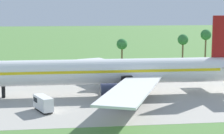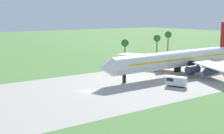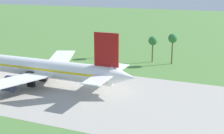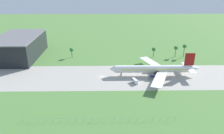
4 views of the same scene
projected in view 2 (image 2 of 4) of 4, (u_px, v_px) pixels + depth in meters
The scene contains 5 objects.
ground_plane at pixel (87, 91), 85.81m from camera, with size 600.00×600.00×0.00m, color #517F3D.
taxiway_strip at pixel (87, 91), 85.81m from camera, with size 320.00×44.00×0.02m.
jet_airliner at pixel (182, 59), 109.82m from camera, with size 69.24×59.99×17.92m.
baggage_tug at pixel (176, 81), 90.68m from camera, with size 4.15×6.20×2.98m.
palm_tree_row at pixel (114, 42), 142.80m from camera, with size 108.90×3.60×12.12m.
Camera 2 is at (-43.09, -71.82, 20.94)m, focal length 50.00 mm.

